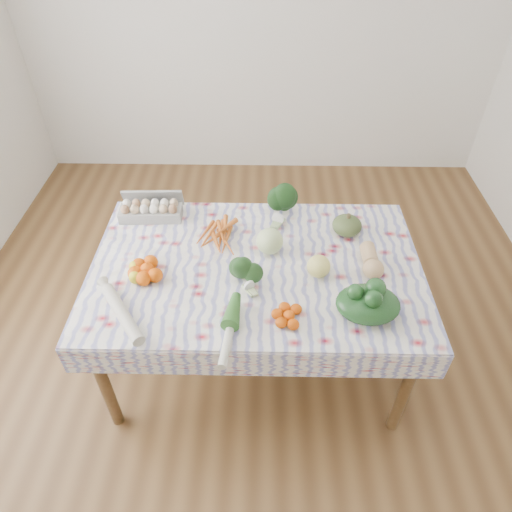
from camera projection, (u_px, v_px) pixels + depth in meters
ground at (256, 355)px, 2.80m from camera, size 4.50×4.50×0.00m
wall_back at (262, 7)px, 3.54m from camera, size 4.00×0.04×2.80m
dining_table at (256, 276)px, 2.34m from camera, size 1.60×1.00×0.75m
tablecloth at (256, 265)px, 2.29m from camera, size 1.66×1.06×0.01m
egg_carton at (151, 211)px, 2.55m from camera, size 0.35×0.15×0.09m
carrot_bunch at (215, 237)px, 2.42m from camera, size 0.29×0.28×0.05m
kale_bunch at (281, 208)px, 2.52m from camera, size 0.22×0.20×0.16m
kabocha_squash at (347, 225)px, 2.44m from camera, size 0.20×0.20×0.10m
cabbage at (270, 241)px, 2.32m from camera, size 0.16×0.16×0.14m
butternut_squash at (371, 260)px, 2.24m from camera, size 0.10×0.22×0.10m
orange_cluster at (147, 270)px, 2.21m from camera, size 0.30×0.30×0.08m
broccoli at (245, 278)px, 2.15m from camera, size 0.19×0.19×0.10m
mandarin_cluster at (289, 315)px, 2.01m from camera, size 0.21×0.21×0.05m
grapefruit at (319, 266)px, 2.20m from camera, size 0.15×0.15×0.11m
spinach_bag at (368, 304)px, 2.01m from camera, size 0.33×0.29×0.13m
daikon at (122, 313)px, 2.01m from camera, size 0.27×0.35×0.06m
leek at (230, 331)px, 1.95m from camera, size 0.08×0.37×0.04m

